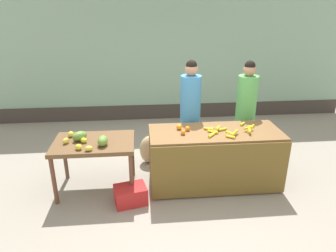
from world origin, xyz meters
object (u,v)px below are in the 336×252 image
(produce_crate, at_px, (131,195))
(produce_sack, at_px, (150,149))
(vendor_woman_blue_shirt, at_px, (190,115))
(vendor_woman_green_shirt, at_px, (245,112))

(produce_crate, relative_size, produce_sack, 0.87)
(vendor_woman_blue_shirt, relative_size, produce_crate, 4.19)
(vendor_woman_green_shirt, bearing_deg, vendor_woman_blue_shirt, -175.75)
(vendor_woman_blue_shirt, xyz_separation_m, vendor_woman_green_shirt, (0.98, 0.07, -0.02))
(produce_crate, bearing_deg, vendor_woman_green_shirt, 29.94)
(vendor_woman_green_shirt, xyz_separation_m, produce_sack, (-1.67, 0.05, -0.66))
(vendor_woman_blue_shirt, height_order, produce_crate, vendor_woman_blue_shirt)
(vendor_woman_blue_shirt, relative_size, vendor_woman_green_shirt, 1.02)
(produce_sack, bearing_deg, vendor_woman_blue_shirt, -9.82)
(vendor_woman_blue_shirt, bearing_deg, produce_crate, -133.22)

